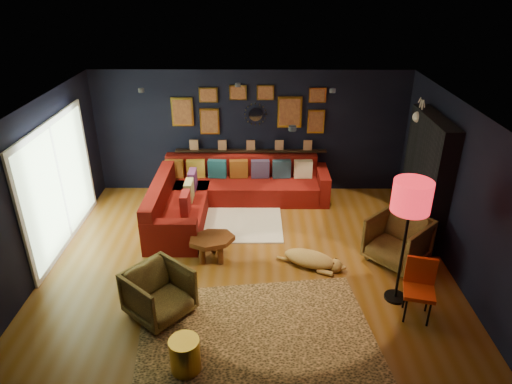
{
  "coord_description": "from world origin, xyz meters",
  "views": [
    {
      "loc": [
        0.17,
        -6.38,
        4.39
      ],
      "look_at": [
        0.13,
        0.3,
        1.11
      ],
      "focal_mm": 32.0,
      "sensor_mm": 36.0,
      "label": 1
    }
  ],
  "objects_px": {
    "sectional": "(220,194)",
    "dog": "(310,256)",
    "gold_stool": "(185,355)",
    "coffee_table": "(212,242)",
    "armchair_right": "(398,238)",
    "orange_chair": "(420,284)",
    "floor_lamp": "(411,201)",
    "pouf": "(175,235)",
    "armchair_left": "(159,291)"
  },
  "relations": [
    {
      "from": "sectional",
      "to": "dog",
      "type": "bearing_deg",
      "value": -51.21
    },
    {
      "from": "gold_stool",
      "to": "coffee_table",
      "type": "bearing_deg",
      "value": 87.42
    },
    {
      "from": "coffee_table",
      "to": "armchair_right",
      "type": "relative_size",
      "value": 1.07
    },
    {
      "from": "gold_stool",
      "to": "orange_chair",
      "type": "distance_m",
      "value": 3.27
    },
    {
      "from": "sectional",
      "to": "gold_stool",
      "type": "xyz_separation_m",
      "value": [
        -0.09,
        -4.16,
        -0.09
      ]
    },
    {
      "from": "floor_lamp",
      "to": "orange_chair",
      "type": "bearing_deg",
      "value": -59.93
    },
    {
      "from": "coffee_table",
      "to": "orange_chair",
      "type": "relative_size",
      "value": 1.07
    },
    {
      "from": "dog",
      "to": "pouf",
      "type": "bearing_deg",
      "value": -172.86
    },
    {
      "from": "orange_chair",
      "to": "dog",
      "type": "xyz_separation_m",
      "value": [
        -1.38,
        1.12,
        -0.31
      ]
    },
    {
      "from": "armchair_right",
      "to": "armchair_left",
      "type": "bearing_deg",
      "value": -113.58
    },
    {
      "from": "coffee_table",
      "to": "pouf",
      "type": "xyz_separation_m",
      "value": [
        -0.7,
        0.48,
        -0.16
      ]
    },
    {
      "from": "floor_lamp",
      "to": "coffee_table",
      "type": "bearing_deg",
      "value": 160.54
    },
    {
      "from": "coffee_table",
      "to": "orange_chair",
      "type": "distance_m",
      "value": 3.26
    },
    {
      "from": "armchair_right",
      "to": "floor_lamp",
      "type": "height_order",
      "value": "floor_lamp"
    },
    {
      "from": "armchair_left",
      "to": "floor_lamp",
      "type": "distance_m",
      "value": 3.63
    },
    {
      "from": "armchair_left",
      "to": "armchair_right",
      "type": "bearing_deg",
      "value": -29.51
    },
    {
      "from": "sectional",
      "to": "gold_stool",
      "type": "relative_size",
      "value": 7.37
    },
    {
      "from": "gold_stool",
      "to": "floor_lamp",
      "type": "bearing_deg",
      "value": 25.04
    },
    {
      "from": "coffee_table",
      "to": "dog",
      "type": "xyz_separation_m",
      "value": [
        1.6,
        -0.19,
        -0.14
      ]
    },
    {
      "from": "armchair_left",
      "to": "orange_chair",
      "type": "distance_m",
      "value": 3.59
    },
    {
      "from": "orange_chair",
      "to": "floor_lamp",
      "type": "relative_size",
      "value": 0.46
    },
    {
      "from": "coffee_table",
      "to": "gold_stool",
      "type": "distance_m",
      "value": 2.35
    },
    {
      "from": "dog",
      "to": "floor_lamp",
      "type": "bearing_deg",
      "value": -10.11
    },
    {
      "from": "pouf",
      "to": "armchair_right",
      "type": "bearing_deg",
      "value": -7.48
    },
    {
      "from": "coffee_table",
      "to": "dog",
      "type": "height_order",
      "value": "coffee_table"
    },
    {
      "from": "gold_stool",
      "to": "dog",
      "type": "height_order",
      "value": "gold_stool"
    },
    {
      "from": "orange_chair",
      "to": "dog",
      "type": "height_order",
      "value": "orange_chair"
    },
    {
      "from": "coffee_table",
      "to": "armchair_right",
      "type": "distance_m",
      "value": 3.05
    },
    {
      "from": "armchair_left",
      "to": "floor_lamp",
      "type": "bearing_deg",
      "value": -43.57
    },
    {
      "from": "gold_stool",
      "to": "orange_chair",
      "type": "relative_size",
      "value": 0.53
    },
    {
      "from": "armchair_right",
      "to": "floor_lamp",
      "type": "bearing_deg",
      "value": -58.2
    },
    {
      "from": "armchair_right",
      "to": "orange_chair",
      "type": "distance_m",
      "value": 1.3
    },
    {
      "from": "gold_stool",
      "to": "floor_lamp",
      "type": "distance_m",
      "value": 3.49
    },
    {
      "from": "orange_chair",
      "to": "floor_lamp",
      "type": "xyz_separation_m",
      "value": [
        -0.19,
        0.32,
        1.11
      ]
    },
    {
      "from": "coffee_table",
      "to": "pouf",
      "type": "bearing_deg",
      "value": 145.51
    },
    {
      "from": "floor_lamp",
      "to": "dog",
      "type": "xyz_separation_m",
      "value": [
        -1.2,
        0.79,
        -1.42
      ]
    },
    {
      "from": "orange_chair",
      "to": "coffee_table",
      "type": "bearing_deg",
      "value": 170.5
    },
    {
      "from": "coffee_table",
      "to": "gold_stool",
      "type": "bearing_deg",
      "value": -92.58
    },
    {
      "from": "pouf",
      "to": "gold_stool",
      "type": "bearing_deg",
      "value": -78.12
    },
    {
      "from": "orange_chair",
      "to": "floor_lamp",
      "type": "bearing_deg",
      "value": 134.27
    },
    {
      "from": "coffee_table",
      "to": "armchair_left",
      "type": "height_order",
      "value": "armchair_left"
    },
    {
      "from": "armchair_right",
      "to": "gold_stool",
      "type": "xyz_separation_m",
      "value": [
        -3.16,
        -2.33,
        -0.2
      ]
    },
    {
      "from": "floor_lamp",
      "to": "dog",
      "type": "height_order",
      "value": "floor_lamp"
    },
    {
      "from": "armchair_left",
      "to": "gold_stool",
      "type": "distance_m",
      "value": 1.13
    },
    {
      "from": "sectional",
      "to": "gold_stool",
      "type": "bearing_deg",
      "value": -91.26
    },
    {
      "from": "armchair_right",
      "to": "pouf",
      "type": "bearing_deg",
      "value": -141.1
    },
    {
      "from": "armchair_right",
      "to": "orange_chair",
      "type": "relative_size",
      "value": 1.0
    },
    {
      "from": "pouf",
      "to": "dog",
      "type": "xyz_separation_m",
      "value": [
        2.3,
        -0.67,
        0.02
      ]
    },
    {
      "from": "sectional",
      "to": "floor_lamp",
      "type": "bearing_deg",
      "value": -44.92
    },
    {
      "from": "sectional",
      "to": "dog",
      "type": "relative_size",
      "value": 2.95
    }
  ]
}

